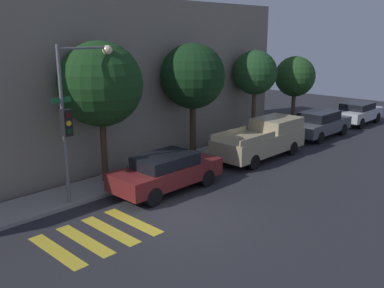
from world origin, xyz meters
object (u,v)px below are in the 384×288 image
(pickup_truck, at_px, (263,139))
(tree_behind_truck, at_px, (295,77))
(traffic_light_pole, at_px, (75,105))
(tree_far_end, at_px, (255,73))
(tree_midblock, at_px, (193,77))
(sedan_middle, at_px, (319,124))
(tree_near_corner, at_px, (100,84))
(sedan_near_corner, at_px, (166,171))
(sedan_far_end, at_px, (357,112))

(pickup_truck, height_order, tree_behind_truck, tree_behind_truck)
(traffic_light_pole, distance_m, tree_far_end, 11.93)
(tree_midblock, bearing_deg, traffic_light_pole, -171.08)
(sedan_middle, bearing_deg, pickup_truck, 180.00)
(tree_near_corner, bearing_deg, tree_far_end, 0.00)
(sedan_near_corner, xyz_separation_m, tree_behind_truck, (13.14, 2.36, 2.52))
(tree_behind_truck, bearing_deg, sedan_near_corner, -169.82)
(pickup_truck, relative_size, sedan_far_end, 1.26)
(sedan_middle, xyz_separation_m, tree_behind_truck, (0.95, 2.36, 2.49))
(pickup_truck, height_order, sedan_middle, pickup_truck)
(tree_midblock, bearing_deg, sedan_far_end, -9.90)
(sedan_middle, distance_m, tree_behind_truck, 3.56)
(pickup_truck, bearing_deg, tree_midblock, 136.70)
(tree_midblock, bearing_deg, tree_behind_truck, 0.00)
(tree_far_end, xyz_separation_m, tree_behind_truck, (4.25, -0.00, -0.51))
(tree_behind_truck, bearing_deg, sedan_middle, -111.97)
(pickup_truck, distance_m, tree_behind_truck, 7.49)
(sedan_far_end, height_order, tree_far_end, tree_far_end)
(traffic_light_pole, relative_size, sedan_near_corner, 1.23)
(tree_behind_truck, bearing_deg, tree_far_end, 180.00)
(traffic_light_pole, relative_size, tree_behind_truck, 1.23)
(tree_far_end, relative_size, tree_behind_truck, 1.11)
(sedan_middle, height_order, sedan_far_end, sedan_middle)
(sedan_middle, relative_size, sedan_far_end, 1.10)
(tree_near_corner, relative_size, tree_midblock, 1.03)
(tree_behind_truck, bearing_deg, traffic_light_pole, -176.14)
(traffic_light_pole, relative_size, tree_near_corner, 0.98)
(sedan_middle, distance_m, tree_near_corner, 13.97)
(sedan_far_end, height_order, tree_behind_truck, tree_behind_truck)
(traffic_light_pole, bearing_deg, tree_behind_truck, 3.86)
(tree_midblock, height_order, tree_far_end, tree_midblock)
(tree_near_corner, xyz_separation_m, tree_far_end, (10.08, 0.00, -0.22))
(traffic_light_pole, distance_m, sedan_far_end, 20.68)
(tree_midblock, bearing_deg, tree_near_corner, 180.00)
(pickup_truck, bearing_deg, tree_far_end, 44.02)
(sedan_far_end, xyz_separation_m, tree_midblock, (-13.52, 2.36, 3.20))
(traffic_light_pole, distance_m, sedan_middle, 15.49)
(sedan_near_corner, distance_m, tree_far_end, 9.68)
(sedan_far_end, distance_m, tree_midblock, 14.09)
(tree_behind_truck, bearing_deg, pickup_truck, -160.59)
(tree_far_end, bearing_deg, tree_behind_truck, -0.00)
(sedan_near_corner, relative_size, tree_midblock, 0.83)
(pickup_truck, relative_size, sedan_middle, 1.14)
(sedan_near_corner, distance_m, pickup_truck, 6.44)
(tree_near_corner, relative_size, tree_behind_truck, 1.25)
(sedan_near_corner, height_order, sedan_far_end, sedan_near_corner)
(tree_far_end, bearing_deg, sedan_far_end, -15.40)
(sedan_near_corner, relative_size, pickup_truck, 0.86)
(sedan_far_end, bearing_deg, tree_far_end, 164.60)
(tree_far_end, bearing_deg, traffic_light_pole, -174.77)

